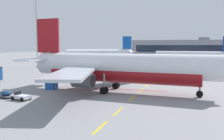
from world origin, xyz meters
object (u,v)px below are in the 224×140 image
Objects in this scene: airliner_mid_left at (100,54)px; apron_light_mast_near at (36,18)px; baggage_train at (6,94)px; uld_cargo_container at (52,85)px; airliner_far_center at (193,57)px; airliner_foreground at (119,67)px.

airliner_mid_left is 34.65m from apron_light_mast_near.
baggage_train is 5.19× the size of uld_cargo_container.
apron_light_mast_near is (-26.62, 36.58, 15.72)m from uld_cargo_container.
airliner_far_center is 17.95× the size of uld_cargo_container.
airliner_far_center is at bearing 78.58° from airliner_foreground.
airliner_mid_left is at bearing 169.57° from airliner_far_center.
airliner_mid_left reaches higher than baggage_train.
airliner_foreground reaches higher than airliner_mid_left.
uld_cargo_container is (-23.42, -59.54, -2.62)m from airliner_far_center.
baggage_train is at bearing -146.06° from airliner_foreground.
airliner_mid_left is 76.13m from baggage_train.
airliner_foreground is at bearing -67.87° from airliner_mid_left.
apron_light_mast_near is at bearing 137.12° from airliner_foreground.
airliner_far_center is (38.46, -7.08, -0.30)m from airliner_mid_left.
baggage_train is (12.56, -75.02, -3.20)m from airliner_mid_left.
baggage_train is 53.49m from apron_light_mast_near.
apron_light_mast_near is (-24.14, 44.97, 15.99)m from baggage_train.
uld_cargo_container is 0.06× the size of apron_light_mast_near.
airliner_foreground reaches higher than baggage_train.
baggage_train is (-25.90, -67.94, -2.90)m from airliner_far_center.
airliner_far_center is at bearing 68.53° from uld_cargo_container.
airliner_far_center reaches higher than baggage_train.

